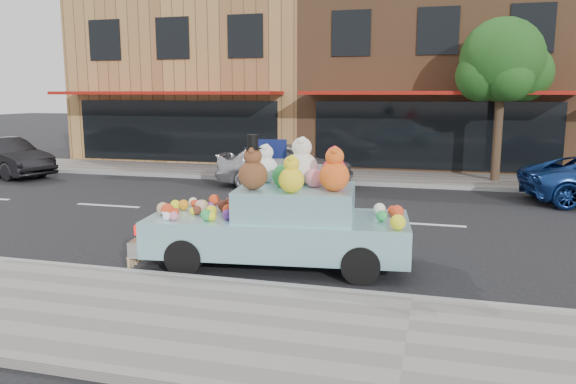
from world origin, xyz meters
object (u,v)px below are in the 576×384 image
(art_car, at_px, (281,219))
(car_silver, at_px, (285,164))
(car_dark, at_px, (4,157))
(street_tree, at_px, (503,67))

(art_car, bearing_deg, car_silver, 98.22)
(car_dark, distance_m, art_car, 14.30)
(street_tree, height_order, art_car, street_tree)
(car_dark, bearing_deg, car_silver, -69.85)
(car_silver, relative_size, art_car, 0.91)
(car_silver, relative_size, car_dark, 1.04)
(car_silver, bearing_deg, art_car, -172.91)
(street_tree, distance_m, car_dark, 17.03)
(street_tree, height_order, car_dark, street_tree)
(art_car, bearing_deg, street_tree, 60.51)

